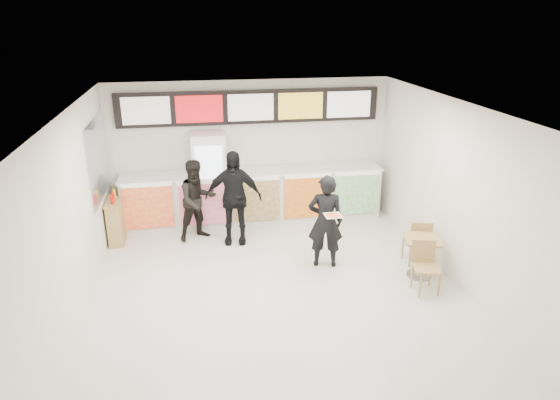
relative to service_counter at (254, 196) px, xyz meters
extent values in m
plane|color=beige|center=(0.00, -3.09, -0.57)|extent=(7.00, 7.00, 0.00)
plane|color=white|center=(0.00, -3.09, 2.43)|extent=(7.00, 7.00, 0.00)
plane|color=silver|center=(0.00, 0.41, 0.93)|extent=(6.00, 0.00, 6.00)
plane|color=silver|center=(-3.00, -3.09, 0.93)|extent=(0.00, 7.00, 7.00)
plane|color=silver|center=(3.00, -3.09, 0.93)|extent=(0.00, 7.00, 7.00)
cube|color=silver|center=(0.00, 0.01, -0.02)|extent=(5.50, 0.70, 1.10)
cube|color=silver|center=(0.00, 0.01, 0.55)|extent=(5.56, 0.76, 0.04)
cube|color=red|center=(-2.20, -0.37, 0.03)|extent=(0.99, 0.02, 0.90)
cube|color=#EF359B|center=(-1.10, -0.37, 0.03)|extent=(0.99, 0.02, 0.90)
cube|color=brown|center=(0.00, -0.37, 0.03)|extent=(0.99, 0.02, 0.90)
cube|color=yellow|center=(1.10, -0.37, 0.03)|extent=(0.99, 0.02, 0.90)
cube|color=green|center=(2.20, -0.37, 0.03)|extent=(0.99, 0.02, 0.90)
cube|color=black|center=(0.00, 0.33, 1.88)|extent=(5.50, 0.12, 0.70)
cube|color=beige|center=(-2.12, 0.26, 1.88)|extent=(0.95, 0.02, 0.55)
cube|color=red|center=(-1.06, 0.26, 1.88)|extent=(0.95, 0.02, 0.55)
cube|color=silver|center=(0.00, 0.26, 1.88)|extent=(0.95, 0.02, 0.55)
cube|color=yellow|center=(1.06, 0.26, 1.88)|extent=(0.95, 0.02, 0.55)
cube|color=white|center=(2.12, 0.26, 1.88)|extent=(0.95, 0.02, 0.55)
cube|color=white|center=(-0.93, 0.03, 0.43)|extent=(0.70, 0.65, 2.00)
cube|color=white|center=(-0.93, -0.31, 0.48)|extent=(0.54, 0.02, 1.50)
cylinder|color=#258418|center=(-1.14, -0.27, -0.12)|extent=(0.07, 0.07, 0.22)
cylinder|color=#FD4215|center=(-1.00, -0.27, -0.12)|extent=(0.07, 0.07, 0.22)
cylinder|color=red|center=(-0.86, -0.27, -0.12)|extent=(0.07, 0.07, 0.22)
cylinder|color=#1755B3|center=(-0.72, -0.27, -0.12)|extent=(0.07, 0.07, 0.22)
cylinder|color=#FD4215|center=(-1.14, -0.27, 0.26)|extent=(0.07, 0.07, 0.22)
cylinder|color=red|center=(-1.00, -0.27, 0.26)|extent=(0.07, 0.07, 0.22)
cylinder|color=#1755B3|center=(-0.86, -0.27, 0.26)|extent=(0.07, 0.07, 0.22)
cylinder|color=#258418|center=(-0.72, -0.27, 0.26)|extent=(0.07, 0.07, 0.22)
cylinder|color=red|center=(-1.14, -0.27, 0.64)|extent=(0.07, 0.07, 0.22)
cylinder|color=#1755B3|center=(-1.00, -0.27, 0.64)|extent=(0.07, 0.07, 0.22)
cylinder|color=#258418|center=(-0.86, -0.27, 0.64)|extent=(0.07, 0.07, 0.22)
cylinder|color=#FD4215|center=(-0.72, -0.27, 0.64)|extent=(0.07, 0.07, 0.22)
cylinder|color=#1755B3|center=(-1.14, -0.27, 1.02)|extent=(0.07, 0.07, 0.22)
cylinder|color=#258418|center=(-1.00, -0.27, 1.02)|extent=(0.07, 0.07, 0.22)
cylinder|color=#FD4215|center=(-0.86, -0.27, 1.02)|extent=(0.07, 0.07, 0.22)
cylinder|color=red|center=(-0.72, -0.27, 1.02)|extent=(0.07, 0.07, 0.22)
cube|color=#B2B7BF|center=(-2.99, -0.64, 1.18)|extent=(0.01, 2.00, 1.50)
imported|color=black|center=(0.98, -2.25, 0.28)|extent=(0.70, 0.54, 1.71)
imported|color=black|center=(-1.22, -0.69, 0.25)|extent=(0.98, 0.88, 1.64)
imported|color=black|center=(-0.53, -0.98, 0.36)|extent=(1.16, 0.62, 1.87)
cube|color=beige|center=(0.98, -2.70, 0.58)|extent=(0.28, 0.28, 0.01)
cone|color=#CC7233|center=(0.98, -2.70, 0.59)|extent=(0.36, 0.36, 0.02)
cube|color=tan|center=(2.50, -2.94, 0.13)|extent=(0.71, 0.71, 0.04)
cylinder|color=gray|center=(2.50, -2.94, -0.23)|extent=(0.08, 0.08, 0.69)
cylinder|color=gray|center=(2.50, -2.94, -0.56)|extent=(0.42, 0.42, 0.03)
cube|color=tan|center=(2.36, -3.45, -0.14)|extent=(0.49, 0.49, 0.04)
cube|color=tan|center=(2.36, -3.26, 0.08)|extent=(0.38, 0.13, 0.40)
cube|color=tan|center=(2.64, -2.43, -0.14)|extent=(0.49, 0.49, 0.04)
cube|color=tan|center=(2.64, -2.61, 0.08)|extent=(0.38, 0.13, 0.40)
cube|color=tan|center=(-2.82, -0.53, -0.16)|extent=(0.28, 0.74, 0.83)
cube|color=tan|center=(-2.82, -0.53, 0.27)|extent=(0.31, 0.77, 0.04)
cylinder|color=red|center=(-2.82, -0.74, 0.38)|extent=(0.06, 0.06, 0.17)
cylinder|color=red|center=(-2.82, -0.58, 0.38)|extent=(0.06, 0.06, 0.17)
cylinder|color=yellow|center=(-2.82, -0.42, 0.38)|extent=(0.06, 0.06, 0.17)
cylinder|color=brown|center=(-2.82, -0.28, 0.38)|extent=(0.06, 0.06, 0.17)
camera|label=1|loc=(-1.23, -10.06, 3.73)|focal=32.00mm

